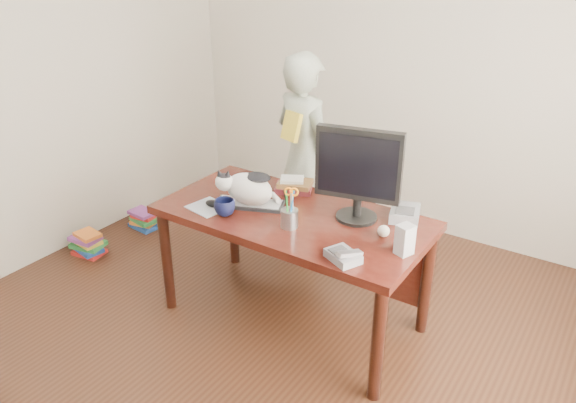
# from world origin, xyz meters

# --- Properties ---
(room) EXTENTS (4.50, 4.50, 4.50)m
(room) POSITION_xyz_m (0.00, 0.00, 1.35)
(room) COLOR black
(room) RESTS_ON ground
(desk) EXTENTS (1.60, 0.80, 0.75)m
(desk) POSITION_xyz_m (0.00, 0.68, 0.60)
(desk) COLOR black
(desk) RESTS_ON ground
(keyboard) EXTENTS (0.44, 0.30, 0.02)m
(keyboard) POSITION_xyz_m (-0.28, 0.55, 0.76)
(keyboard) COLOR black
(keyboard) RESTS_ON desk
(cat) EXTENTS (0.39, 0.30, 0.23)m
(cat) POSITION_xyz_m (-0.29, 0.54, 0.87)
(cat) COLOR white
(cat) RESTS_ON keyboard
(monitor) EXTENTS (0.49, 0.28, 0.55)m
(monitor) POSITION_xyz_m (0.34, 0.74, 1.06)
(monitor) COLOR black
(monitor) RESTS_ON desk
(pen_cup) EXTENTS (0.13, 0.13, 0.25)m
(pen_cup) POSITION_xyz_m (0.08, 0.45, 0.82)
(pen_cup) COLOR gray
(pen_cup) RESTS_ON desk
(mousepad) EXTENTS (0.25, 0.24, 0.01)m
(mousepad) POSITION_xyz_m (-0.47, 0.39, 0.75)
(mousepad) COLOR #A6ABB2
(mousepad) RESTS_ON desk
(mouse) EXTENTS (0.11, 0.08, 0.04)m
(mouse) POSITION_xyz_m (-0.45, 0.41, 0.77)
(mouse) COLOR black
(mouse) RESTS_ON mousepad
(coffee_mug) EXTENTS (0.16, 0.16, 0.10)m
(coffee_mug) POSITION_xyz_m (-0.32, 0.37, 0.80)
(coffee_mug) COLOR black
(coffee_mug) RESTS_ON desk
(phone) EXTENTS (0.21, 0.19, 0.08)m
(phone) POSITION_xyz_m (0.50, 0.30, 0.78)
(phone) COLOR slate
(phone) RESTS_ON desk
(speaker) EXTENTS (0.10, 0.10, 0.16)m
(speaker) POSITION_xyz_m (0.73, 0.53, 0.83)
(speaker) COLOR #AAAAAD
(speaker) RESTS_ON desk
(baseball) EXTENTS (0.07, 0.07, 0.07)m
(baseball) POSITION_xyz_m (0.56, 0.64, 0.78)
(baseball) COLOR beige
(baseball) RESTS_ON desk
(book_stack) EXTENTS (0.28, 0.25, 0.09)m
(book_stack) POSITION_xyz_m (-0.17, 0.88, 0.79)
(book_stack) COLOR #471218
(book_stack) RESTS_ON desk
(calculator) EXTENTS (0.22, 0.25, 0.07)m
(calculator) POSITION_xyz_m (0.57, 0.91, 0.78)
(calculator) COLOR slate
(calculator) RESTS_ON desk
(person) EXTENTS (0.64, 0.52, 1.54)m
(person) POSITION_xyz_m (-0.41, 1.38, 0.77)
(person) COLOR silver
(person) RESTS_ON ground
(held_book) EXTENTS (0.16, 0.13, 0.20)m
(held_book) POSITION_xyz_m (-0.41, 1.21, 1.05)
(held_book) COLOR yellow
(held_book) RESTS_ON person
(book_pile_a) EXTENTS (0.27, 0.22, 0.18)m
(book_pile_a) POSITION_xyz_m (-1.75, 0.40, 0.09)
(book_pile_a) COLOR red
(book_pile_a) RESTS_ON ground
(book_pile_b) EXTENTS (0.26, 0.20, 0.15)m
(book_pile_b) POSITION_xyz_m (-1.72, 0.95, 0.07)
(book_pile_b) COLOR navy
(book_pile_b) RESTS_ON ground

